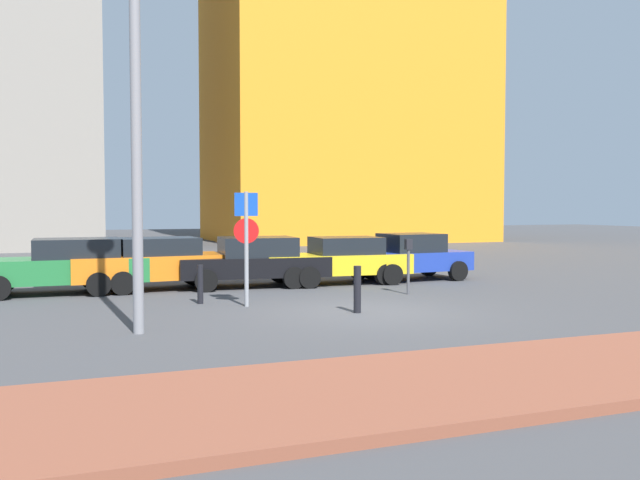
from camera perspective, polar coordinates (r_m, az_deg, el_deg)
name	(u,v)px	position (r m, az deg, el deg)	size (l,w,h in m)	color
ground_plane	(366,312)	(15.22, 3.98, -6.13)	(120.00, 120.00, 0.00)	#424244
sidewalk_brick	(553,372)	(10.03, 19.31, -10.58)	(40.00, 3.24, 0.14)	brown
parked_car_green	(66,265)	(19.54, -20.88, -2.01)	(4.49, 2.00, 1.51)	#237238
parked_car_orange	(151,263)	(19.69, -14.27, -1.88)	(4.39, 2.16, 1.49)	orange
parked_car_black	(254,261)	(19.97, -5.64, -1.79)	(4.52, 2.32, 1.48)	black
parked_car_yellow	(337,260)	(20.66, 1.50, -1.69)	(4.65, 2.14, 1.44)	gold
parked_car_blue	(409,257)	(21.85, 7.59, -1.41)	(4.07, 2.12, 1.51)	#1E389E
parking_sign_post	(246,235)	(15.90, -6.32, 0.47)	(0.59, 0.16, 2.74)	gray
parking_meter	(408,259)	(18.25, 7.56, -1.60)	(0.18, 0.14, 1.50)	#4C4C51
street_lamp	(135,77)	(13.07, -15.49, 13.24)	(0.70, 0.36, 8.22)	gray
traffic_bollard_near	(357,289)	(14.98, 3.21, -4.23)	(0.17, 0.17, 1.06)	black
traffic_bollard_mid	(200,284)	(16.62, -10.20, -3.75)	(0.14, 0.14, 0.96)	black
building_colorful_midrise	(344,62)	(49.45, 2.05, 14.97)	(18.45, 12.72, 25.57)	orange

